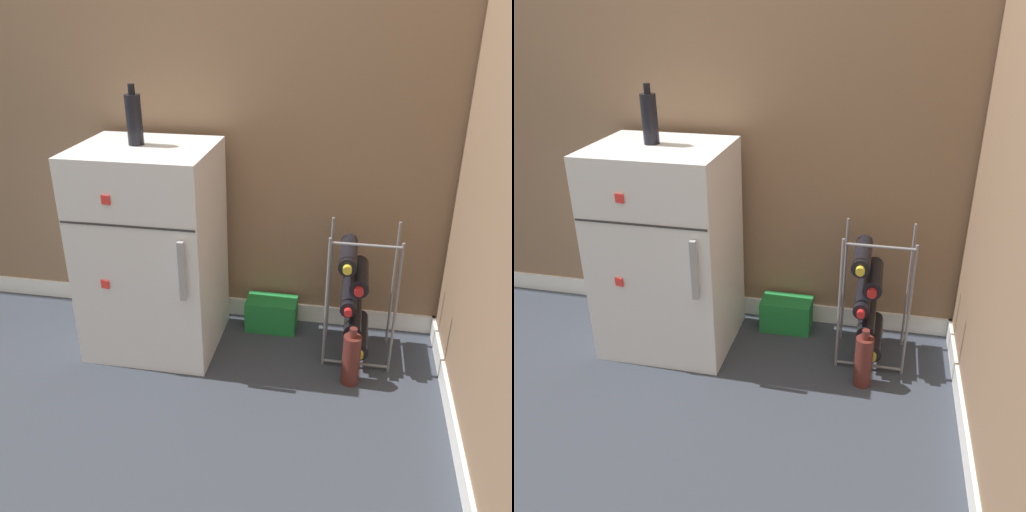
# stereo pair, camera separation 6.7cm
# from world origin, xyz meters

# --- Properties ---
(ground_plane) EXTENTS (14.00, 14.00, 0.00)m
(ground_plane) POSITION_xyz_m (0.00, 0.00, 0.00)
(ground_plane) COLOR #333842
(wall_back) EXTENTS (7.07, 0.07, 2.50)m
(wall_back) POSITION_xyz_m (0.00, 0.58, 1.24)
(wall_back) COLOR #84664C
(wall_back) RESTS_ON ground_plane
(mini_fridge) EXTENTS (0.56, 0.50, 0.92)m
(mini_fridge) POSITION_xyz_m (-0.24, 0.26, 0.46)
(mini_fridge) COLOR white
(mini_fridge) RESTS_ON ground_plane
(wine_rack) EXTENTS (0.29, 0.33, 0.61)m
(wine_rack) POSITION_xyz_m (0.65, 0.31, 0.29)
(wine_rack) COLOR slate
(wine_rack) RESTS_ON ground_plane
(soda_box) EXTENTS (0.24, 0.14, 0.15)m
(soda_box) POSITION_xyz_m (0.26, 0.45, 0.08)
(soda_box) COLOR #1E7F38
(soda_box) RESTS_ON ground_plane
(fridge_top_bottle) EXTENTS (0.06, 0.06, 0.24)m
(fridge_top_bottle) POSITION_xyz_m (-0.28, 0.28, 1.03)
(fridge_top_bottle) COLOR black
(fridge_top_bottle) RESTS_ON mini_fridge
(loose_bottle_floor) EXTENTS (0.07, 0.07, 0.26)m
(loose_bottle_floor) POSITION_xyz_m (0.65, 0.10, 0.12)
(loose_bottle_floor) COLOR #56231E
(loose_bottle_floor) RESTS_ON ground_plane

